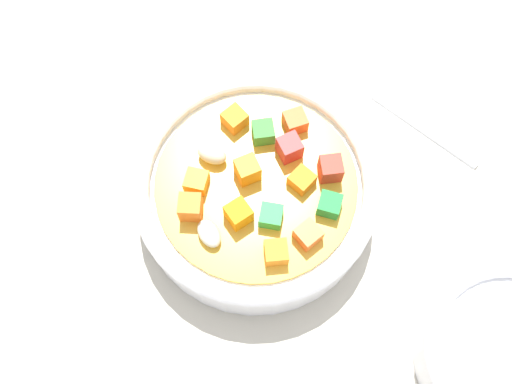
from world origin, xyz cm
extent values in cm
cube|color=#BAB2A0|center=(0.00, 0.00, -1.00)|extent=(140.00, 140.00, 2.00)
cylinder|color=white|center=(0.00, 0.00, 2.02)|extent=(20.49, 20.49, 4.04)
torus|color=white|center=(0.00, 0.00, 4.48)|extent=(20.73, 20.73, 1.47)
cylinder|color=gold|center=(0.00, 0.00, 4.24)|extent=(17.04, 17.04, 0.40)
cube|color=green|center=(-3.27, -0.75, 5.12)|extent=(2.26, 2.26, 1.37)
cube|color=orange|center=(0.84, 0.59, 5.48)|extent=(2.20, 2.20, 2.08)
cube|color=orange|center=(0.56, 4.86, 5.13)|extent=(2.31, 2.31, 1.38)
ellipsoid|color=beige|center=(-4.02, 4.33, 5.06)|extent=(2.93, 2.45, 1.24)
cube|color=orange|center=(-5.24, -3.41, 5.17)|extent=(2.46, 2.46, 1.47)
cube|color=red|center=(2.36, -3.15, 5.44)|extent=(2.23, 2.23, 2.01)
cube|color=green|center=(4.24, -1.22, 5.21)|extent=(1.80, 1.80, 1.55)
cube|color=orange|center=(-6.31, -0.69, 5.21)|extent=(1.86, 1.86, 1.54)
ellipsoid|color=beige|center=(2.76, 3.31, 5.27)|extent=(2.66, 2.97, 1.66)
cube|color=orange|center=(-0.51, -3.73, 5.08)|extent=(2.52, 2.52, 1.28)
cube|color=orange|center=(-2.82, 1.81, 5.40)|extent=(2.40, 2.40, 1.93)
cube|color=red|center=(0.24, -6.20, 5.44)|extent=(1.82, 1.82, 2.00)
cube|color=green|center=(-3.00, -5.57, 5.17)|extent=(2.37, 2.37, 1.46)
cube|color=orange|center=(5.84, 1.02, 5.19)|extent=(2.48, 2.48, 1.50)
cube|color=orange|center=(4.88, -4.07, 5.19)|extent=(2.11, 2.11, 1.50)
cube|color=orange|center=(-1.76, 5.54, 5.51)|extent=(2.10, 2.10, 2.14)
cylinder|color=silver|center=(4.95, -16.87, 0.44)|extent=(9.31, 8.43, 0.88)
ellipsoid|color=silver|center=(13.91, -8.88, 0.43)|extent=(4.11, 4.05, 0.86)
cylinder|color=white|center=(-16.37, -17.60, 1.74)|extent=(13.84, 13.84, 3.49)
camera|label=1|loc=(-17.96, 2.55, 48.18)|focal=39.93mm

